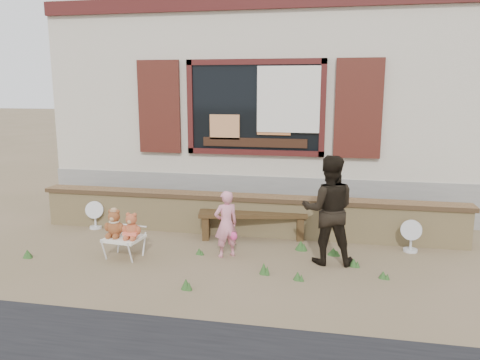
% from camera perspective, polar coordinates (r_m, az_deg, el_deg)
% --- Properties ---
extents(ground, '(80.00, 80.00, 0.00)m').
position_cam_1_polar(ground, '(6.96, -0.98, -9.06)').
color(ground, brown).
rests_on(ground, ground).
extents(shopfront, '(8.04, 5.13, 4.00)m').
position_cam_1_polar(shopfront, '(10.96, 4.04, 9.10)').
color(shopfront, '#ADA28C').
rests_on(shopfront, ground).
extents(brick_wall, '(7.10, 0.36, 0.67)m').
position_cam_1_polar(brick_wall, '(7.79, 0.58, -4.18)').
color(brick_wall, tan).
rests_on(brick_wall, ground).
extents(bench, '(1.77, 0.67, 0.44)m').
position_cam_1_polar(bench, '(7.58, 1.56, -4.78)').
color(bench, '#382713').
rests_on(bench, ground).
extents(folding_chair, '(0.55, 0.50, 0.31)m').
position_cam_1_polar(folding_chair, '(6.96, -13.97, -7.00)').
color(folding_chair, white).
rests_on(folding_chair, ground).
extents(teddy_bear_left, '(0.33, 0.29, 0.41)m').
position_cam_1_polar(teddy_bear_left, '(6.97, -15.04, -5.04)').
color(teddy_bear_left, brown).
rests_on(teddy_bear_left, folding_chair).
extents(teddy_bear_right, '(0.31, 0.27, 0.38)m').
position_cam_1_polar(teddy_bear_right, '(6.82, -13.05, -5.39)').
color(teddy_bear_right, '#99482A').
rests_on(teddy_bear_right, folding_chair).
extents(child, '(0.43, 0.39, 0.98)m').
position_cam_1_polar(child, '(6.74, -1.72, -5.38)').
color(child, pink).
rests_on(child, ground).
extents(adult, '(0.78, 0.63, 1.52)m').
position_cam_1_polar(adult, '(6.56, 10.74, -3.59)').
color(adult, black).
rests_on(adult, ground).
extents(fan_left, '(0.32, 0.21, 0.49)m').
position_cam_1_polar(fan_left, '(8.50, -17.26, -4.04)').
color(fan_left, silver).
rests_on(fan_left, ground).
extents(fan_right, '(0.32, 0.21, 0.50)m').
position_cam_1_polar(fan_right, '(7.45, 20.16, -6.37)').
color(fan_right, silver).
rests_on(fan_right, ground).
extents(grass_tufts, '(5.09, 1.82, 0.15)m').
position_cam_1_polar(grass_tufts, '(6.62, 2.82, -9.60)').
color(grass_tufts, '#2D5421').
rests_on(grass_tufts, ground).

